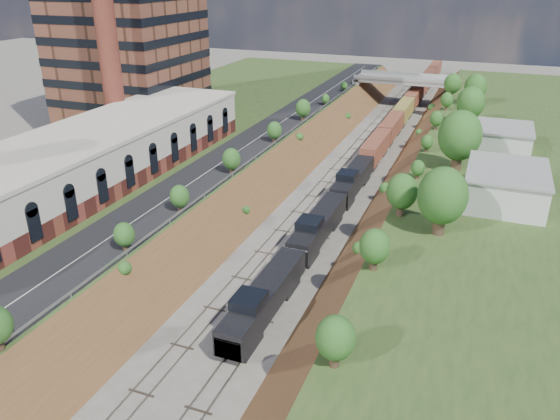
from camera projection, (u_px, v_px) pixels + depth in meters
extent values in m
cube|color=#2F4E20|center=(150.00, 152.00, 93.65)|extent=(44.00, 180.00, 5.00)
cube|color=brown|center=(269.00, 182.00, 87.40)|extent=(10.00, 180.00, 10.00)
cube|color=brown|center=(407.00, 201.00, 80.15)|extent=(10.00, 180.00, 10.00)
cube|color=gray|center=(319.00, 188.00, 84.60)|extent=(1.58, 180.00, 0.18)
cube|color=gray|center=(352.00, 193.00, 82.88)|extent=(1.58, 180.00, 0.18)
cube|color=black|center=(243.00, 149.00, 86.84)|extent=(8.00, 180.00, 0.10)
cube|color=#99999E|center=(266.00, 148.00, 85.29)|extent=(0.06, 171.00, 0.30)
cube|color=maroon|center=(86.00, 178.00, 71.78)|extent=(14.00, 62.00, 2.20)
cube|color=beige|center=(82.00, 154.00, 70.47)|extent=(14.00, 62.00, 4.30)
cube|color=beige|center=(80.00, 136.00, 69.49)|extent=(14.30, 62.30, 0.50)
cylinder|color=maroon|center=(104.00, 14.00, 82.11)|extent=(3.20, 3.20, 40.00)
cube|color=gray|center=(359.00, 89.00, 139.17)|extent=(1.50, 8.00, 6.20)
cube|color=gray|center=(452.00, 96.00, 131.58)|extent=(1.50, 8.00, 6.20)
cube|color=gray|center=(405.00, 80.00, 134.12)|extent=(24.00, 8.00, 1.00)
cube|color=gray|center=(403.00, 80.00, 130.39)|extent=(24.00, 0.30, 0.80)
cube|color=gray|center=(408.00, 74.00, 137.21)|extent=(24.00, 0.30, 0.80)
cube|color=silver|center=(506.00, 187.00, 66.36)|extent=(9.00, 12.00, 4.00)
cube|color=silver|center=(503.00, 140.00, 85.37)|extent=(8.00, 10.00, 3.60)
cylinder|color=#473323|center=(439.00, 223.00, 58.56)|extent=(1.30, 1.30, 2.62)
ellipsoid|color=#2E6022|center=(443.00, 196.00, 57.28)|extent=(5.25, 5.25, 6.30)
cylinder|color=#473323|center=(100.00, 267.00, 51.29)|extent=(0.66, 0.66, 1.22)
ellipsoid|color=#2E6022|center=(98.00, 253.00, 50.70)|extent=(2.45, 2.45, 2.94)
cube|color=black|center=(243.00, 343.00, 49.06)|extent=(2.40, 4.00, 0.90)
cube|color=black|center=(265.00, 297.00, 52.79)|extent=(2.73, 16.38, 2.52)
cube|color=black|center=(235.00, 341.00, 47.23)|extent=(2.51, 3.00, 1.80)
cube|color=silver|center=(235.00, 331.00, 46.83)|extent=(2.51, 3.00, 0.15)
cube|color=black|center=(249.00, 300.00, 48.86)|extent=(2.67, 3.10, 0.90)
cube|color=black|center=(319.00, 225.00, 67.60)|extent=(2.73, 16.38, 2.52)
cube|color=black|center=(353.00, 179.00, 82.42)|extent=(2.73, 16.38, 2.52)
cube|color=brown|center=(414.00, 97.00, 133.81)|extent=(2.73, 102.53, 3.28)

